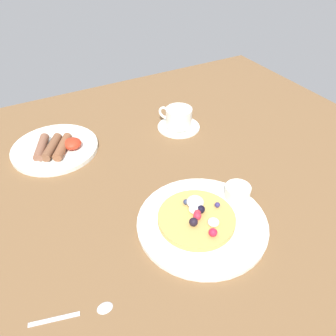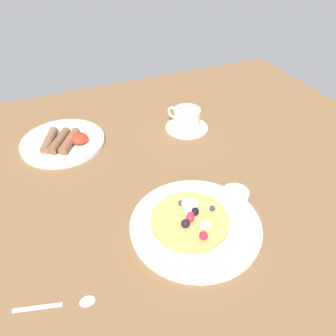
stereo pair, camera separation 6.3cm
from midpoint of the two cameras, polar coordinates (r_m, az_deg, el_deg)
ground_plane at (r=84.77cm, az=-6.70°, el=-3.86°), size 155.59×118.10×3.00cm
pancake_plate at (r=73.94cm, az=3.37°, el=-9.42°), size 28.46×28.46×1.12cm
pancake_with_berries at (r=72.99cm, az=2.45°, el=-8.43°), size 16.86×16.86×3.59cm
syrup_ramekin at (r=78.81cm, az=9.54°, el=-4.06°), size 5.94×5.94×3.01cm
breakfast_plate at (r=100.92cm, az=-20.41°, el=3.12°), size 23.96×23.96×1.28cm
fried_breakfast at (r=98.13cm, az=-20.44°, el=3.32°), size 14.94×12.93×2.94cm
coffee_saucer at (r=104.77cm, az=0.09°, el=7.09°), size 13.07×13.07×0.87cm
coffee_cup at (r=103.09cm, az=0.01°, el=8.70°), size 8.24×10.08×5.65cm
teaspoon at (r=64.98cm, az=-16.56°, el=-22.48°), size 13.95×4.71×0.60cm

